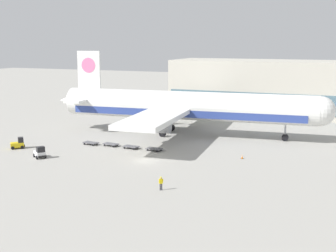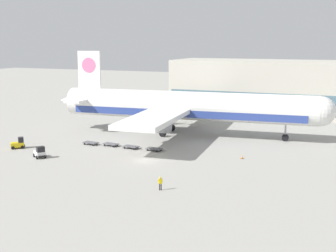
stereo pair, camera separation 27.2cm
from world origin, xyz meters
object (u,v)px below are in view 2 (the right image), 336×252
at_px(baggage_dolly_trail, 154,149).
at_px(traffic_cone_near, 242,157).
at_px(airplane_main, 183,107).
at_px(ground_crew_near, 160,182).
at_px(baggage_tug_mid, 40,153).
at_px(baggage_dolly_third, 131,147).
at_px(baggage_tug_foreground, 18,144).
at_px(baggage_dolly_lead, 91,143).
at_px(baggage_dolly_second, 111,144).

xyz_separation_m(baggage_dolly_trail, traffic_cone_near, (15.63, 0.57, -0.04)).
xyz_separation_m(airplane_main, traffic_cone_near, (16.18, -14.94, -5.49)).
distance_m(ground_crew_near, traffic_cone_near, 21.07).
height_order(airplane_main, baggage_tug_mid, airplane_main).
bearing_deg(baggage_dolly_third, traffic_cone_near, 9.73).
xyz_separation_m(airplane_main, baggage_dolly_trail, (0.56, -15.51, -5.45)).
xyz_separation_m(baggage_tug_foreground, traffic_cone_near, (39.08, 8.32, -0.53)).
height_order(baggage_dolly_third, traffic_cone_near, traffic_cone_near).
bearing_deg(traffic_cone_near, ground_crew_near, -105.86).
xyz_separation_m(baggage_dolly_trail, ground_crew_near, (9.87, -19.68, 0.71)).
height_order(airplane_main, baggage_dolly_lead, airplane_main).
xyz_separation_m(baggage_tug_foreground, baggage_dolly_trail, (23.46, 7.75, -0.49)).
relative_size(baggage_dolly_lead, baggage_dolly_third, 1.00).
height_order(baggage_dolly_trail, traffic_cone_near, traffic_cone_near).
xyz_separation_m(airplane_main, ground_crew_near, (10.43, -35.19, -4.74)).
bearing_deg(baggage_dolly_second, baggage_dolly_lead, -165.66).
relative_size(airplane_main, baggage_dolly_second, 15.38).
bearing_deg(airplane_main, baggage_dolly_second, -124.50).
xyz_separation_m(baggage_dolly_third, baggage_dolly_trail, (4.58, 0.05, 0.00)).
xyz_separation_m(baggage_tug_mid, traffic_cone_near, (31.08, 12.42, -0.53)).
distance_m(baggage_dolly_second, traffic_cone_near, 24.58).
height_order(airplane_main, baggage_dolly_second, airplane_main).
bearing_deg(baggage_dolly_second, airplane_main, 68.96).
height_order(baggage_tug_mid, baggage_dolly_lead, baggage_tug_mid).
distance_m(airplane_main, baggage_tug_foreground, 33.01).
xyz_separation_m(baggage_tug_mid, baggage_dolly_third, (10.88, 11.80, -0.49)).
relative_size(baggage_tug_mid, baggage_dolly_lead, 0.74).
bearing_deg(baggage_tug_foreground, airplane_main, 1.88).
distance_m(baggage_dolly_third, baggage_dolly_trail, 4.58).
height_order(baggage_tug_mid, baggage_dolly_second, baggage_tug_mid).
height_order(baggage_tug_mid, baggage_dolly_trail, baggage_tug_mid).
bearing_deg(baggage_dolly_second, baggage_tug_mid, -110.09).
height_order(baggage_dolly_lead, baggage_dolly_trail, same).
bearing_deg(ground_crew_near, airplane_main, 69.92).
distance_m(baggage_tug_foreground, baggage_tug_mid, 8.99).
relative_size(airplane_main, ground_crew_near, 31.54).
xyz_separation_m(baggage_tug_foreground, baggage_dolly_second, (14.50, 8.10, -0.49)).
height_order(ground_crew_near, traffic_cone_near, ground_crew_near).
distance_m(baggage_tug_mid, traffic_cone_near, 33.48).
xyz_separation_m(baggage_tug_foreground, baggage_tug_mid, (8.00, -4.10, 0.00)).
xyz_separation_m(baggage_tug_mid, ground_crew_near, (25.33, -7.83, 0.22)).
bearing_deg(airplane_main, ground_crew_near, -78.99).
xyz_separation_m(baggage_tug_foreground, ground_crew_near, (33.33, -11.94, 0.22)).
xyz_separation_m(airplane_main, baggage_tug_mid, (-14.90, -27.36, -4.96)).
bearing_deg(baggage_dolly_second, baggage_dolly_third, 2.59).
relative_size(baggage_dolly_lead, traffic_cone_near, 5.33).
height_order(airplane_main, baggage_dolly_trail, airplane_main).
bearing_deg(baggage_dolly_third, baggage_tug_foreground, -149.87).
relative_size(airplane_main, baggage_dolly_third, 15.38).
relative_size(baggage_dolly_lead, baggage_dolly_second, 1.00).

